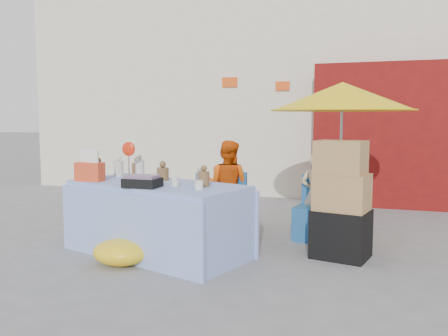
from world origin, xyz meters
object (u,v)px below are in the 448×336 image
(vendor_beige, at_px, (316,195))
(box_stack, at_px, (341,204))
(vendor_orange, at_px, (228,186))
(umbrella, at_px, (342,97))
(market_table, at_px, (156,217))
(chair_right, at_px, (314,221))
(chair_left, at_px, (225,215))

(vendor_beige, relative_size, box_stack, 0.85)
(vendor_orange, bearing_deg, umbrella, -166.28)
(market_table, bearing_deg, vendor_beige, 56.48)
(vendor_beige, bearing_deg, market_table, 46.91)
(market_table, xyz_separation_m, umbrella, (2.01, 1.52, 1.46))
(chair_right, height_order, umbrella, umbrella)
(umbrella, bearing_deg, chair_right, -136.32)
(vendor_beige, distance_m, box_stack, 0.95)
(chair_right, distance_m, box_stack, 0.90)
(chair_right, distance_m, vendor_orange, 1.32)
(vendor_orange, bearing_deg, chair_left, 99.16)
(vendor_beige, bearing_deg, umbrella, -145.24)
(market_table, xyz_separation_m, chair_right, (1.71, 1.23, -0.18))
(market_table, distance_m, vendor_orange, 1.46)
(umbrella, xyz_separation_m, box_stack, (0.10, -1.01, -1.26))
(market_table, bearing_deg, box_stack, 31.41)
(box_stack, bearing_deg, vendor_orange, 152.50)
(chair_right, xyz_separation_m, vendor_beige, (-0.00, 0.13, 0.32))
(market_table, relative_size, vendor_beige, 2.09)
(vendor_orange, distance_m, umbrella, 1.99)
(chair_left, distance_m, vendor_beige, 1.30)
(chair_left, xyz_separation_m, vendor_orange, (-0.00, 0.13, 0.39))
(umbrella, bearing_deg, box_stack, -84.55)
(chair_left, relative_size, vendor_beige, 0.73)
(market_table, relative_size, chair_left, 2.85)
(umbrella, relative_size, box_stack, 1.54)
(chair_right, height_order, vendor_orange, vendor_orange)
(chair_left, xyz_separation_m, box_stack, (1.64, -0.72, 0.37))
(vendor_orange, bearing_deg, box_stack, 160.70)
(umbrella, bearing_deg, vendor_orange, -174.47)
(vendor_orange, xyz_separation_m, vendor_beige, (1.25, 0.00, -0.07))
(vendor_beige, height_order, umbrella, umbrella)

